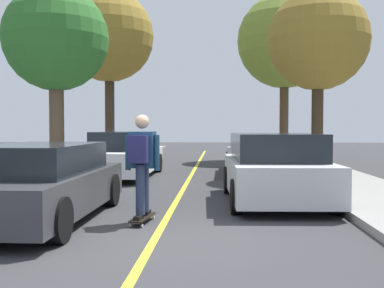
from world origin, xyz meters
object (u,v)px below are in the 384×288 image
(skateboard, at_px, (143,218))
(skateboarder, at_px, (142,159))
(parked_car_left_nearest, at_px, (42,183))
(street_tree_right_near, at_px, (285,41))
(parked_car_right_nearest, at_px, (275,169))
(street_tree_right_nearest, at_px, (318,41))
(parked_car_left_near, at_px, (125,155))
(streetlamp, at_px, (113,97))
(parked_car_right_near, at_px, (253,154))
(street_tree_left_nearest, at_px, (56,40))
(street_tree_left_near, at_px, (108,37))

(skateboard, height_order, skateboarder, skateboarder)
(parked_car_left_nearest, relative_size, street_tree_right_near, 0.58)
(parked_car_right_nearest, bearing_deg, street_tree_right_nearest, 68.49)
(parked_car_left_near, bearing_deg, skateboarder, -76.17)
(skateboard, bearing_deg, street_tree_right_near, 73.16)
(street_tree_right_nearest, distance_m, skateboard, 9.00)
(street_tree_right_near, height_order, streetlamp, street_tree_right_near)
(parked_car_left_nearest, xyz_separation_m, skateboarder, (1.71, -0.11, 0.41))
(parked_car_right_near, distance_m, street_tree_right_nearest, 4.20)
(parked_car_left_nearest, distance_m, streetlamp, 13.12)
(parked_car_right_near, relative_size, skateboarder, 2.75)
(skateboard, bearing_deg, streetlamp, 105.05)
(street_tree_left_nearest, xyz_separation_m, street_tree_right_near, (7.79, 8.11, 1.36))
(street_tree_right_near, bearing_deg, parked_car_left_near, -129.92)
(street_tree_right_near, bearing_deg, parked_car_left_nearest, -113.13)
(parked_car_right_near, xyz_separation_m, street_tree_left_nearest, (-5.96, -2.27, 3.46))
(parked_car_right_nearest, relative_size, skateboarder, 2.43)
(parked_car_left_near, height_order, street_tree_right_nearest, street_tree_right_nearest)
(parked_car_left_near, height_order, skateboarder, skateboarder)
(parked_car_right_near, relative_size, street_tree_left_nearest, 0.83)
(street_tree_right_near, xyz_separation_m, streetlamp, (-7.71, -1.15, -2.58))
(street_tree_left_near, distance_m, skateboard, 13.99)
(parked_car_right_near, height_order, street_tree_right_nearest, street_tree_right_nearest)
(street_tree_right_near, bearing_deg, parked_car_right_nearest, -98.76)
(parked_car_left_near, xyz_separation_m, street_tree_right_near, (5.96, 7.12, 4.79))
(skateboard, relative_size, skateboarder, 0.51)
(parked_car_right_nearest, bearing_deg, parked_car_left_nearest, -153.26)
(streetlamp, distance_m, skateboarder, 13.50)
(parked_car_right_near, bearing_deg, street_tree_right_nearest, -37.39)
(parked_car_left_nearest, xyz_separation_m, street_tree_right_near, (5.96, 13.95, 4.85))
(skateboard, distance_m, skateboarder, 0.96)
(street_tree_left_near, bearing_deg, streetlamp, 80.55)
(street_tree_right_nearest, relative_size, skateboard, 6.51)
(street_tree_right_near, bearing_deg, skateboard, -106.84)
(street_tree_left_near, height_order, streetlamp, street_tree_left_near)
(streetlamp, bearing_deg, street_tree_right_near, 8.47)
(parked_car_right_nearest, bearing_deg, parked_car_right_near, 90.01)
(parked_car_left_nearest, bearing_deg, parked_car_right_near, 63.03)
(parked_car_right_nearest, height_order, street_tree_left_nearest, street_tree_left_nearest)
(parked_car_right_near, distance_m, skateboard, 8.57)
(parked_car_left_near, xyz_separation_m, streetlamp, (-1.75, 5.98, 2.20))
(parked_car_left_nearest, height_order, skateboarder, skateboarder)
(parked_car_left_near, height_order, street_tree_right_near, street_tree_right_near)
(skateboarder, bearing_deg, parked_car_left_near, 103.83)
(streetlamp, relative_size, skateboard, 5.52)
(parked_car_left_near, bearing_deg, skateboard, -76.07)
(streetlamp, bearing_deg, street_tree_left_near, -99.45)
(street_tree_right_nearest, bearing_deg, parked_car_left_near, 178.95)
(street_tree_left_nearest, xyz_separation_m, skateboard, (3.54, -5.93, -4.04))
(skateboarder, bearing_deg, parked_car_right_near, 73.61)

